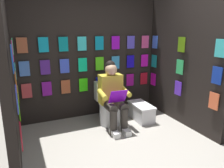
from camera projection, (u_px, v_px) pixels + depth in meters
name	position (u px, v px, depth m)	size (l,w,h in m)	color
ground_plane	(142.00, 168.00, 2.75)	(30.00, 30.00, 0.00)	#9E998E
display_wall_back	(90.00, 57.00, 4.24)	(2.89, 0.14, 2.38)	black
display_wall_left	(184.00, 59.00, 3.89)	(0.14, 1.97, 2.38)	black
display_wall_right	(8.00, 72.00, 2.75)	(0.14, 1.97, 2.38)	black
toilet	(108.00, 106.00, 4.03)	(0.41, 0.56, 0.77)	white
person_reading	(113.00, 95.00, 3.76)	(0.53, 0.69, 1.19)	gold
comic_longbox_near	(141.00, 112.00, 4.20)	(0.34, 0.63, 0.32)	silver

